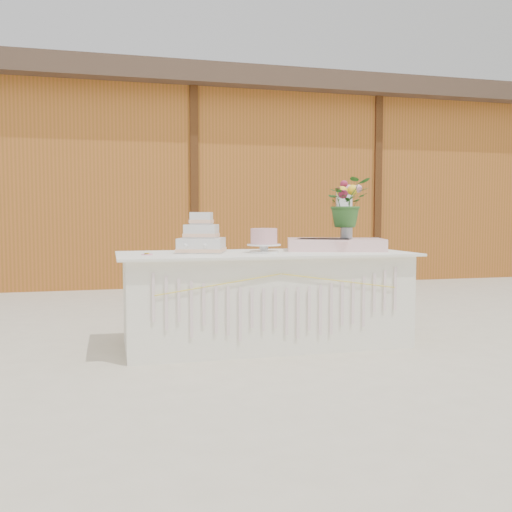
{
  "coord_description": "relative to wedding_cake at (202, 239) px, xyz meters",
  "views": [
    {
      "loc": [
        -1.25,
        -4.53,
        1.07
      ],
      "look_at": [
        0.0,
        0.3,
        0.72
      ],
      "focal_mm": 40.0,
      "sensor_mm": 36.0,
      "label": 1
    }
  ],
  "objects": [
    {
      "name": "flower_vase",
      "position": [
        1.3,
        0.05,
        0.06
      ],
      "size": [
        0.11,
        0.11,
        0.15
      ],
      "primitive_type": "cylinder",
      "color": "#ACABB0",
      "rests_on": "satin_runner"
    },
    {
      "name": "cake_table",
      "position": [
        0.51,
        -0.1,
        -0.5
      ],
      "size": [
        2.4,
        1.0,
        0.77
      ],
      "color": "white",
      "rests_on": "ground"
    },
    {
      "name": "barn",
      "position": [
        0.5,
        5.9,
        0.79
      ],
      "size": [
        12.6,
        4.6,
        3.3
      ],
      "color": "#A25622",
      "rests_on": "ground"
    },
    {
      "name": "pink_cake_stand",
      "position": [
        0.49,
        -0.13,
        -0.0
      ],
      "size": [
        0.28,
        0.28,
        0.2
      ],
      "color": "white",
      "rests_on": "cake_table"
    },
    {
      "name": "loose_flowers",
      "position": [
        -0.49,
        -0.06,
        -0.1
      ],
      "size": [
        0.25,
        0.36,
        0.02
      ],
      "primitive_type": null,
      "rotation": [
        0.0,
        0.0,
        0.39
      ],
      "color": "pink",
      "rests_on": "cake_table"
    },
    {
      "name": "wedding_cake",
      "position": [
        0.0,
        0.0,
        0.0
      ],
      "size": [
        0.46,
        0.46,
        0.33
      ],
      "rotation": [
        0.0,
        0.0,
        -0.33
      ],
      "color": "silver",
      "rests_on": "cake_table"
    },
    {
      "name": "bouquet",
      "position": [
        1.3,
        0.05,
        0.36
      ],
      "size": [
        0.41,
        0.36,
        0.44
      ],
      "primitive_type": "imported",
      "rotation": [
        0.0,
        0.0,
        0.05
      ],
      "color": "#2D5E25",
      "rests_on": "flower_vase"
    },
    {
      "name": "satin_runner",
      "position": [
        1.18,
        0.01,
        -0.06
      ],
      "size": [
        0.93,
        0.7,
        0.1
      ],
      "primitive_type": "cube",
      "rotation": [
        0.0,
        0.0,
        -0.29
      ],
      "color": "#FFCDCD",
      "rests_on": "cake_table"
    },
    {
      "name": "ground",
      "position": [
        0.51,
        -0.09,
        -0.88
      ],
      "size": [
        80.0,
        80.0,
        0.0
      ],
      "primitive_type": "plane",
      "color": "beige",
      "rests_on": "ground"
    }
  ]
}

